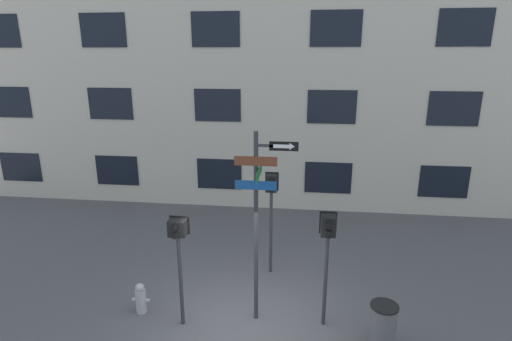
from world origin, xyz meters
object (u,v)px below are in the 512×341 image
object	(u,v)px
pedestrian_signal_right	(328,240)
street_sign_pole	(259,211)
pedestrian_signal_left	(178,242)
fire_hydrant	(141,298)
pedestrian_signal_across	(271,197)
trash_bin	(383,326)

from	to	relation	value
pedestrian_signal_right	street_sign_pole	bearing A→B (deg)	178.71
pedestrian_signal_left	fire_hydrant	bearing A→B (deg)	164.45
pedestrian_signal_across	pedestrian_signal_left	bearing A→B (deg)	-125.58
street_sign_pole	pedestrian_signal_left	size ratio (longest dim) A/B	1.71
pedestrian_signal_right	trash_bin	distance (m)	1.95
pedestrian_signal_across	fire_hydrant	world-z (taller)	pedestrian_signal_across
trash_bin	fire_hydrant	bearing A→B (deg)	174.40
pedestrian_signal_left	trash_bin	xyz separation A→B (m)	(4.09, -0.21, -1.44)
street_sign_pole	trash_bin	size ratio (longest dim) A/B	4.42
pedestrian_signal_left	pedestrian_signal_right	distance (m)	3.00
pedestrian_signal_right	fire_hydrant	xyz separation A→B (m)	(-4.02, -0.05, -1.64)
pedestrian_signal_across	trash_bin	world-z (taller)	pedestrian_signal_across
pedestrian_signal_left	trash_bin	size ratio (longest dim) A/B	2.59
fire_hydrant	pedestrian_signal_across	bearing A→B (deg)	37.11
pedestrian_signal_right	trash_bin	world-z (taller)	pedestrian_signal_right
trash_bin	street_sign_pole	bearing A→B (deg)	166.75
fire_hydrant	street_sign_pole	bearing A→B (deg)	1.83
pedestrian_signal_right	pedestrian_signal_across	xyz separation A→B (m)	(-1.30, 2.01, 0.14)
pedestrian_signal_across	trash_bin	bearing A→B (deg)	-46.79
pedestrian_signal_left	pedestrian_signal_across	bearing A→B (deg)	54.42
pedestrian_signal_left	pedestrian_signal_across	distance (m)	2.89
trash_bin	pedestrian_signal_right	bearing A→B (deg)	153.24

